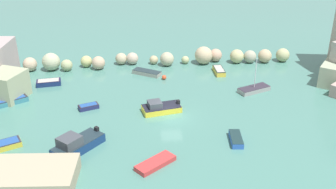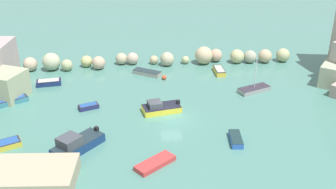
{
  "view_description": "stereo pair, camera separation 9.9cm",
  "coord_description": "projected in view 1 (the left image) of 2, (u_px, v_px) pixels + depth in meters",
  "views": [
    {
      "loc": [
        -4.7,
        -41.65,
        22.9
      ],
      "look_at": [
        0.0,
        4.21,
        1.0
      ],
      "focal_mm": 43.04,
      "sensor_mm": 36.0,
      "label": 1
    },
    {
      "loc": [
        -4.6,
        -41.66,
        22.9
      ],
      "look_at": [
        0.0,
        4.21,
        1.0
      ],
      "focal_mm": 43.04,
      "sensor_mm": 36.0,
      "label": 2
    }
  ],
  "objects": [
    {
      "name": "cove_water",
      "position": [
        172.0,
        117.0,
        47.68
      ],
      "size": [
        160.0,
        160.0,
        0.0
      ],
      "primitive_type": "plane",
      "color": "#467C6F",
      "rests_on": "ground"
    },
    {
      "name": "rock_breakwater",
      "position": [
        159.0,
        59.0,
        62.53
      ],
      "size": [
        43.81,
        3.65,
        2.76
      ],
      "color": "tan",
      "rests_on": "ground"
    },
    {
      "name": "stone_dock",
      "position": [
        26.0,
        176.0,
        36.1
      ],
      "size": [
        9.4,
        5.68,
        1.56
      ],
      "primitive_type": "cube",
      "rotation": [
        0.0,
        0.0,
        -0.08
      ],
      "color": "tan",
      "rests_on": "ground"
    },
    {
      "name": "channel_buoy",
      "position": [
        164.0,
        77.0,
        57.81
      ],
      "size": [
        0.66,
        0.66,
        0.66
      ],
      "primitive_type": "sphere",
      "color": "#E04C28",
      "rests_on": "cove_water"
    },
    {
      "name": "moored_boat_0",
      "position": [
        254.0,
        89.0,
        54.1
      ],
      "size": [
        4.7,
        3.19,
        4.71
      ],
      "rotation": [
        0.0,
        0.0,
        0.39
      ],
      "color": "gray",
      "rests_on": "cove_water"
    },
    {
      "name": "moored_boat_1",
      "position": [
        89.0,
        107.0,
        49.55
      ],
      "size": [
        2.65,
        1.87,
        0.57
      ],
      "rotation": [
        0.0,
        0.0,
        3.5
      ],
      "color": "navy",
      "rests_on": "cove_water"
    },
    {
      "name": "moored_boat_2",
      "position": [
        155.0,
        163.0,
        38.83
      ],
      "size": [
        4.25,
        3.78,
        0.5
      ],
      "rotation": [
        0.0,
        0.0,
        0.66
      ],
      "color": "#C63535",
      "rests_on": "cove_water"
    },
    {
      "name": "moored_boat_4",
      "position": [
        49.0,
        82.0,
        56.05
      ],
      "size": [
        3.47,
        1.96,
        0.72
      ],
      "rotation": [
        0.0,
        0.0,
        0.13
      ],
      "color": "navy",
      "rests_on": "cove_water"
    },
    {
      "name": "moored_boat_5",
      "position": [
        76.0,
        144.0,
        40.97
      ],
      "size": [
        5.42,
        5.63,
        1.98
      ],
      "rotation": [
        0.0,
        0.0,
        3.97
      ],
      "color": "navy",
      "rests_on": "cove_water"
    },
    {
      "name": "moored_boat_6",
      "position": [
        236.0,
        139.0,
        42.7
      ],
      "size": [
        1.49,
        3.22,
        0.64
      ],
      "rotation": [
        0.0,
        0.0,
        4.61
      ],
      "color": "blue",
      "rests_on": "cove_water"
    },
    {
      "name": "moored_boat_7",
      "position": [
        6.0,
        145.0,
        41.65
      ],
      "size": [
        3.41,
        2.7,
        0.67
      ],
      "rotation": [
        0.0,
        0.0,
        3.58
      ],
      "color": "gold",
      "rests_on": "cove_water"
    },
    {
      "name": "moored_boat_8",
      "position": [
        160.0,
        108.0,
        48.79
      ],
      "size": [
        4.95,
        3.14,
        1.45
      ],
      "rotation": [
        0.0,
        0.0,
        3.34
      ],
      "color": "yellow",
      "rests_on": "cove_water"
    },
    {
      "name": "moored_boat_9",
      "position": [
        147.0,
        73.0,
        59.48
      ],
      "size": [
        4.38,
        3.55,
        0.62
      ],
      "rotation": [
        0.0,
        0.0,
        2.57
      ],
      "color": "gray",
      "rests_on": "cove_water"
    },
    {
      "name": "moored_boat_10",
      "position": [
        10.0,
        101.0,
        50.86
      ],
      "size": [
        4.36,
        3.47,
        0.7
      ],
      "rotation": [
        0.0,
        0.0,
        3.68
      ],
      "color": "teal",
      "rests_on": "cove_water"
    },
    {
      "name": "moored_boat_11",
      "position": [
        219.0,
        71.0,
        59.97
      ],
      "size": [
        1.32,
        3.32,
        0.73
      ],
      "rotation": [
        0.0,
        0.0,
        4.72
      ],
      "color": "gold",
      "rests_on": "cove_water"
    }
  ]
}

